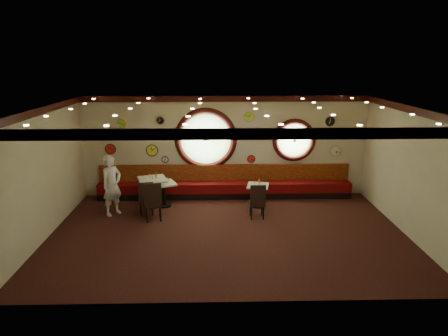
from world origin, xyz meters
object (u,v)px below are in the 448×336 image
Objects in this scene: table_a at (153,189)px; condiment_a_bottle at (156,175)px; chair_c at (257,199)px; condiment_b_bottle at (168,180)px; condiment_c_pepper at (259,184)px; condiment_b_pepper at (164,182)px; table_b at (164,191)px; chair_a at (146,196)px; condiment_b_salt at (159,180)px; condiment_a_salt at (150,176)px; chair_b at (153,199)px; condiment_a_pepper at (152,177)px; condiment_c_bottle at (259,181)px; waiter at (112,185)px; table_c at (258,193)px; condiment_c_salt at (255,183)px.

table_a is 0.43m from condiment_a_bottle.
chair_c reaches higher than condiment_b_bottle.
condiment_a_bottle reaches higher than table_a.
table_a is 11.20× the size of condiment_c_pepper.
table_b is at bearing 115.49° from condiment_b_pepper.
chair_a is 0.85m from condiment_b_salt.
table_b is 0.63m from condiment_a_salt.
chair_b is 7.67× the size of condiment_c_pepper.
table_b is at bearing -16.94° from condiment_a_salt.
condiment_b_salt is at bearing 14.29° from table_a.
condiment_a_salt is 1.16× the size of condiment_a_pepper.
condiment_a_salt reaches higher than condiment_b_bottle.
chair_c is at bearing -21.50° from table_b.
condiment_c_bottle is (3.07, -0.05, -0.20)m from condiment_a_bottle.
condiment_b_salt is 2.98m from condiment_c_bottle.
condiment_a_pepper is 0.53× the size of condiment_c_bottle.
condiment_a_salt is 1.20m from waiter.
condiment_a_bottle is (-0.09, -0.00, 0.17)m from condiment_b_salt.
table_b is 2.90m from chair_c.
chair_b is 6.68× the size of condiment_b_salt.
chair_b is at bearing -81.51° from table_a.
condiment_b_pepper reaches higher than condiment_c_pepper.
condiment_b_bottle is (-2.57, 1.11, 0.24)m from chair_c.
table_c is at bearing -2.28° from chair_a.
waiter is (-4.08, -0.54, 0.13)m from condiment_c_salt.
condiment_b_salt reaches higher than table_c.
condiment_c_pepper is 0.53× the size of condiment_c_bottle.
condiment_a_pepper is 0.13m from condiment_a_bottle.
waiter reaches higher than condiment_a_pepper.
condiment_c_salt is at bearing 157.96° from table_c.
condiment_a_pepper reaches higher than table_b.
condiment_a_salt is at bearing -13.73° from waiter.
chair_a is 0.78m from condiment_a_pepper.
waiter reaches higher than condiment_c_salt.
chair_a is 0.88m from condiment_a_bottle.
table_a is 0.58× the size of waiter.
condiment_b_salt is at bearing 2.03° from condiment_a_bottle.
condiment_c_pepper is at bearing -2.35° from table_b.
condiment_b_bottle is at bearing -2.17° from condiment_b_salt.
waiter reaches higher than condiment_b_pepper.
chair_a reaches higher than condiment_b_salt.
condiment_c_bottle is at bearing -0.89° from condiment_b_bottle.
condiment_a_bottle is at bearing -177.97° from condiment_b_salt.
condiment_a_pepper reaches higher than condiment_b_bottle.
condiment_c_salt is 0.06× the size of waiter.
chair_b is at bearing -161.24° from condiment_c_pepper.
condiment_b_pepper is 0.97× the size of condiment_c_pepper.
table_c is 3.27m from condiment_a_salt.
table_c is 3.14m from chair_b.
condiment_b_salt is at bearing 77.19° from chair_b.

